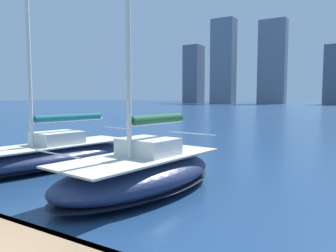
% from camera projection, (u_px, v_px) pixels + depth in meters
% --- Properties ---
extents(sailboat_forest, '(3.71, 7.01, 11.05)m').
position_uv_depth(sailboat_forest, '(141.00, 172.00, 10.75)').
color(sailboat_forest, navy).
rests_on(sailboat_forest, ground).
extents(sailboat_teal, '(3.93, 9.28, 11.68)m').
position_uv_depth(sailboat_teal, '(48.00, 154.00, 14.55)').
color(sailboat_teal, navy).
rests_on(sailboat_teal, ground).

